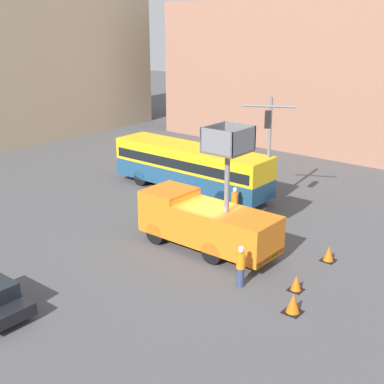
% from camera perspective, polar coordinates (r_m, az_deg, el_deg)
% --- Properties ---
extents(ground_plane, '(120.00, 120.00, 0.00)m').
position_cam_1_polar(ground_plane, '(26.49, 1.71, -5.97)').
color(ground_plane, '#4C4C4F').
extents(building_backdrop_side, '(10.00, 28.00, 11.98)m').
position_cam_1_polar(building_backdrop_side, '(48.10, 14.16, 12.09)').
color(building_backdrop_side, '#936651').
rests_on(building_backdrop_side, ground_plane).
extents(utility_truck, '(2.39, 7.08, 6.25)m').
position_cam_1_polar(utility_truck, '(25.76, 1.52, -3.05)').
color(utility_truck, orange).
rests_on(utility_truck, ground_plane).
extents(city_bus, '(2.61, 11.02, 2.98)m').
position_cam_1_polar(city_bus, '(34.11, -0.10, 2.88)').
color(city_bus, navy).
rests_on(city_bus, ground_plane).
extents(traffic_light_pole, '(2.82, 2.57, 6.51)m').
position_cam_1_polar(traffic_light_pole, '(30.29, 8.19, 5.69)').
color(traffic_light_pole, slate).
rests_on(traffic_light_pole, ground_plane).
extents(road_worker_near_truck, '(0.38, 0.38, 1.85)m').
position_cam_1_polar(road_worker_near_truck, '(22.68, 5.21, -7.89)').
color(road_worker_near_truck, navy).
rests_on(road_worker_near_truck, ground_plane).
extents(road_worker_directing, '(0.38, 0.38, 1.76)m').
position_cam_1_polar(road_worker_directing, '(30.13, 4.57, -1.11)').
color(road_worker_directing, navy).
rests_on(road_worker_directing, ground_plane).
extents(traffic_cone_near_truck, '(0.69, 0.69, 0.79)m').
position_cam_1_polar(traffic_cone_near_truck, '(21.37, 10.73, -11.64)').
color(traffic_cone_near_truck, black).
rests_on(traffic_cone_near_truck, ground_plane).
extents(traffic_cone_mid_road, '(0.64, 0.64, 0.73)m').
position_cam_1_polar(traffic_cone_mid_road, '(25.83, 14.37, -6.42)').
color(traffic_cone_mid_road, black).
rests_on(traffic_cone_mid_road, ground_plane).
extents(traffic_cone_far_side, '(0.59, 0.59, 0.67)m').
position_cam_1_polar(traffic_cone_far_side, '(22.97, 11.05, -9.55)').
color(traffic_cone_far_side, black).
rests_on(traffic_cone_far_side, ground_plane).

